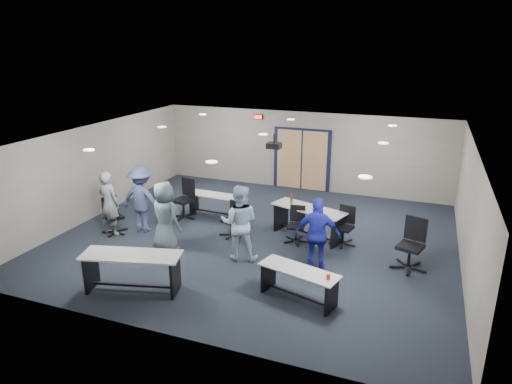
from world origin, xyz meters
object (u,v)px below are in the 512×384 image
at_px(table_front_right, 299,279).
at_px(person_navy, 318,235).
at_px(person_lightblue, 239,223).
at_px(person_back, 142,199).
at_px(chair_loose_left, 114,216).
at_px(table_back_right, 308,217).
at_px(person_plaid, 165,217).
at_px(table_front_left, 132,266).
at_px(chair_back_a, 183,199).
at_px(chair_back_c, 296,225).
at_px(chair_loose_right, 410,245).
at_px(table_back_left, 214,201).
at_px(person_gray, 109,203).
at_px(chair_back_b, 231,219).
at_px(chair_back_d, 343,226).

xyz_separation_m(table_front_right, person_navy, (0.04, 1.34, 0.41)).
bearing_deg(person_lightblue, person_navy, 168.64).
bearing_deg(person_back, person_navy, 170.87).
bearing_deg(table_front_right, chair_loose_left, -179.58).
height_order(table_back_right, person_plaid, person_plaid).
height_order(table_front_left, chair_back_a, chair_back_a).
bearing_deg(chair_back_c, chair_back_a, 165.19).
height_order(chair_loose_right, person_back, person_back).
bearing_deg(chair_back_a, chair_back_c, 8.04).
height_order(table_back_left, person_gray, person_gray).
bearing_deg(chair_back_b, table_back_left, 149.26).
bearing_deg(person_plaid, person_back, -19.72).
xyz_separation_m(chair_back_c, person_navy, (0.86, -1.32, 0.40)).
bearing_deg(chair_loose_right, person_lightblue, -150.18).
bearing_deg(person_navy, person_gray, -7.80).
xyz_separation_m(chair_back_d, person_back, (-5.26, -1.02, 0.42)).
height_order(person_plaid, person_back, person_back).
bearing_deg(person_navy, chair_back_b, -30.27).
distance_m(table_back_left, chair_loose_left, 2.92).
relative_size(chair_loose_right, person_back, 0.65).
bearing_deg(chair_back_b, chair_loose_right, 14.15).
bearing_deg(chair_loose_left, person_plaid, -74.18).
bearing_deg(person_navy, person_lightblue, -5.31).
bearing_deg(person_plaid, table_back_left, -75.51).
relative_size(chair_back_a, person_lightblue, 0.63).
xyz_separation_m(table_front_right, person_plaid, (-3.66, 1.03, 0.43)).
bearing_deg(chair_back_c, chair_loose_left, -172.81).
bearing_deg(table_back_left, table_front_left, -84.07).
distance_m(chair_back_d, chair_loose_right, 1.82).
xyz_separation_m(table_back_left, person_lightblue, (1.80, -2.39, 0.48)).
distance_m(chair_back_d, person_lightblue, 2.75).
height_order(chair_back_d, person_gray, person_gray).
bearing_deg(person_lightblue, chair_back_c, -138.95).
relative_size(person_gray, person_lightblue, 0.96).
bearing_deg(table_front_left, chair_back_a, 90.44).
xyz_separation_m(chair_loose_right, person_lightblue, (-3.80, -0.87, 0.32)).
height_order(table_back_right, chair_back_d, table_back_right).
distance_m(chair_back_c, person_navy, 1.63).
bearing_deg(chair_loose_right, person_gray, -157.49).
bearing_deg(table_front_right, chair_back_a, 159.57).
bearing_deg(table_front_right, person_plaid, 179.70).
bearing_deg(person_navy, table_back_right, -76.57).
relative_size(table_front_right, table_back_left, 1.08).
relative_size(chair_back_d, person_lightblue, 0.55).
relative_size(table_front_left, chair_back_c, 2.27).
bearing_deg(table_back_left, person_lightblue, -50.85).
xyz_separation_m(table_front_right, person_lightblue, (-1.81, 1.28, 0.46)).
height_order(person_lightblue, person_navy, person_lightblue).
bearing_deg(person_lightblue, chair_loose_left, -16.28).
height_order(chair_back_b, chair_back_d, chair_back_d).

